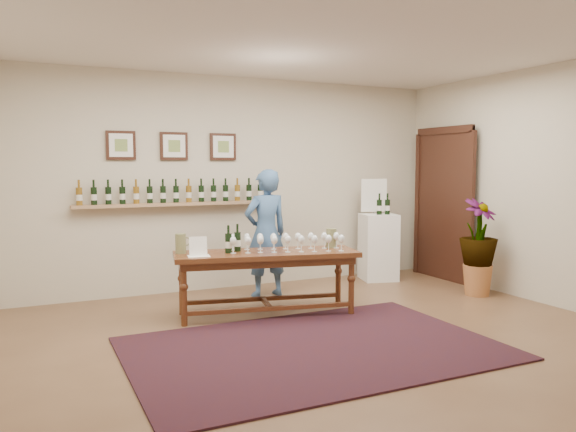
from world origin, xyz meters
name	(u,v)px	position (x,y,z in m)	size (l,w,h in m)	color
ground	(324,337)	(0.00, 0.00, 0.00)	(6.00, 6.00, 0.00)	brown
room_shell	(392,202)	(2.11, 1.86, 1.12)	(6.00, 6.00, 6.00)	beige
rug	(314,348)	(-0.25, -0.26, 0.01)	(3.25, 2.17, 0.02)	#48170D
tasting_table	(266,261)	(-0.18, 0.98, 0.60)	(2.07, 1.03, 0.70)	#3F1D0F
table_glasses	(287,242)	(0.06, 0.95, 0.80)	(1.36, 0.31, 0.19)	white
table_bottles	(233,238)	(-0.52, 1.10, 0.86)	(0.29, 0.17, 0.31)	black
pitcher_left	(181,244)	(-1.05, 1.25, 0.81)	(0.13, 0.13, 0.21)	olive
pitcher_right	(331,238)	(0.61, 0.94, 0.81)	(0.14, 0.14, 0.22)	olive
menu_card	(198,246)	(-0.93, 1.00, 0.80)	(0.22, 0.16, 0.20)	white
display_pedestal	(378,247)	(2.03, 2.05, 0.47)	(0.47, 0.47, 0.94)	white
pedestal_bottles	(383,205)	(2.04, 1.97, 1.08)	(0.28, 0.07, 0.28)	black
info_sign	(374,195)	(2.03, 2.19, 1.21)	(0.38, 0.02, 0.52)	white
potted_plant	(478,247)	(2.60, 0.70, 0.62)	(0.69, 0.69, 1.05)	#A76637
person	(266,233)	(0.18, 1.82, 0.79)	(0.58, 0.38, 1.59)	#3C5F8E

